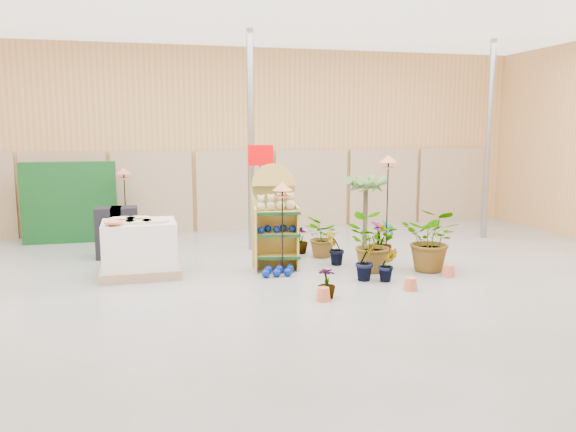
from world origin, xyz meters
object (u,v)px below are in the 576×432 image
display_shelf (275,221)px  pallet_stack (140,248)px  bird_table_front (282,189)px  potted_plant_2 (370,243)px

display_shelf → pallet_stack: display_shelf is taller
bird_table_front → potted_plant_2: size_ratio=1.57×
bird_table_front → pallet_stack: bearing=169.0°
bird_table_front → potted_plant_2: bearing=-8.2°
potted_plant_2 → bird_table_front: bearing=171.8°
bird_table_front → potted_plant_2: bird_table_front is taller
display_shelf → pallet_stack: size_ratio=1.39×
bird_table_front → potted_plant_2: 1.83m
display_shelf → bird_table_front: size_ratio=1.18×
display_shelf → potted_plant_2: size_ratio=1.86×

